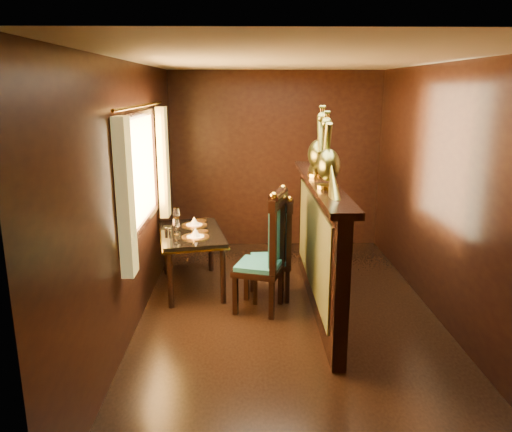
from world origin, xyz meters
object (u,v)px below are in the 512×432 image
(chair_left, at_px, (270,248))
(dining_table, at_px, (191,237))
(peacock_left, at_px, (329,151))
(peacock_right, at_px, (319,141))
(chair_right, at_px, (279,244))

(chair_left, bearing_deg, dining_table, 161.02)
(peacock_left, xyz_separation_m, peacock_right, (0.00, 0.63, 0.02))
(chair_right, bearing_deg, peacock_left, -63.86)
(peacock_right, bearing_deg, chair_right, 175.34)
(dining_table, relative_size, chair_left, 0.97)
(dining_table, xyz_separation_m, peacock_right, (1.38, -0.33, 1.12))
(chair_right, bearing_deg, chair_left, -113.19)
(peacock_left, bearing_deg, chair_left, 148.70)
(peacock_left, relative_size, peacock_right, 0.95)
(chair_left, xyz_separation_m, chair_right, (0.12, 0.35, -0.06))
(chair_right, height_order, peacock_right, peacock_right)
(dining_table, relative_size, chair_right, 1.07)
(dining_table, bearing_deg, chair_left, -47.85)
(chair_left, bearing_deg, peacock_left, -13.68)
(peacock_left, distance_m, peacock_right, 0.63)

